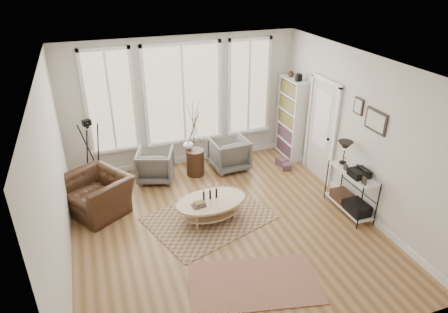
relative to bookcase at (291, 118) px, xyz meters
name	(u,v)px	position (x,y,z in m)	size (l,w,h in m)	color
room	(225,155)	(-2.42, -2.20, 0.47)	(5.50, 5.54, 2.90)	olive
bay_window	(183,96)	(-2.44, 0.49, 0.65)	(4.14, 0.12, 2.24)	#CDB483
door	(322,128)	(0.13, -1.08, 0.17)	(0.09, 1.06, 2.22)	silver
bookcase	(291,118)	(0.00, 0.00, 0.00)	(0.31, 0.85, 2.06)	white
low_shelf	(351,188)	(-0.06, -2.52, -0.44)	(0.38, 1.08, 1.30)	white
wall_art	(371,117)	(0.14, -2.49, 0.92)	(0.04, 0.88, 0.44)	black
rug_main	(210,218)	(-2.61, -1.87, -0.95)	(2.13, 1.60, 0.01)	brown
rug_runner	(254,283)	(-2.48, -3.67, -0.94)	(1.92, 1.07, 0.01)	maroon
coffee_table	(211,205)	(-2.59, -1.92, -0.63)	(1.38, 0.96, 0.60)	tan
armchair_left	(155,165)	(-3.26, -0.11, -0.61)	(0.74, 0.76, 0.69)	#62615D
armchair_right	(229,153)	(-1.60, -0.14, -0.59)	(0.78, 0.81, 0.73)	#62615D
side_table	(195,142)	(-2.39, -0.17, -0.16)	(0.39, 0.39, 1.65)	#3A2316
vase	(188,144)	(-2.50, -0.05, -0.25)	(0.22, 0.22, 0.23)	silver
accent_chair	(97,194)	(-4.51, -0.93, -0.59)	(0.99, 1.14, 0.74)	#3A2316
tripod_camera	(93,160)	(-4.50, -0.19, -0.23)	(0.55, 0.55, 1.57)	black
book_stack_near	(282,162)	(-0.39, -0.43, -0.87)	(0.21, 0.26, 0.17)	brown
book_stack_far	(286,166)	(-0.39, -0.65, -0.88)	(0.18, 0.23, 0.15)	brown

